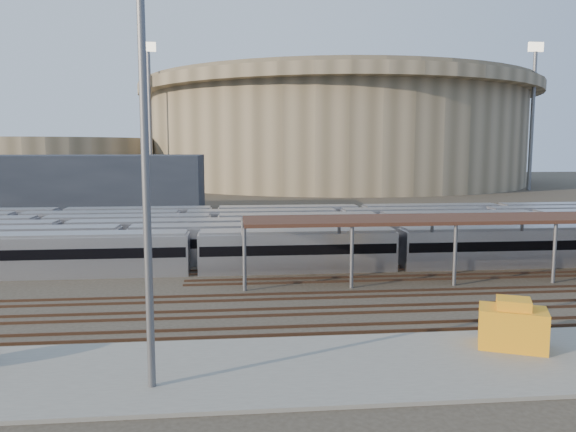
# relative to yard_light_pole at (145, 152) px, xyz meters

# --- Properties ---
(ground) EXTENTS (420.00, 420.00, 0.00)m
(ground) POSITION_rel_yard_light_pole_xyz_m (12.74, 16.66, -11.03)
(ground) COLOR #383026
(ground) RESTS_ON ground
(apron) EXTENTS (50.00, 9.00, 0.20)m
(apron) POSITION_rel_yard_light_pole_xyz_m (7.74, 1.66, -10.93)
(apron) COLOR gray
(apron) RESTS_ON ground
(subway_trains) EXTENTS (127.24, 23.90, 3.60)m
(subway_trains) POSITION_rel_yard_light_pole_xyz_m (15.80, 35.16, -9.23)
(subway_trains) COLOR silver
(subway_trains) RESTS_ON ground
(empty_tracks) EXTENTS (170.00, 9.62, 0.18)m
(empty_tracks) POSITION_rel_yard_light_pole_xyz_m (12.74, 11.66, -10.94)
(empty_tracks) COLOR #4C3323
(empty_tracks) RESTS_ON ground
(stadium) EXTENTS (124.00, 124.00, 32.50)m
(stadium) POSITION_rel_yard_light_pole_xyz_m (37.74, 156.66, 5.44)
(stadium) COLOR gray
(stadium) RESTS_ON ground
(secondary_arena) EXTENTS (56.00, 56.00, 14.00)m
(secondary_arena) POSITION_rel_yard_light_pole_xyz_m (-47.26, 146.66, -4.03)
(secondary_arena) COLOR gray
(secondary_arena) RESTS_ON ground
(service_building) EXTENTS (42.00, 20.00, 10.00)m
(service_building) POSITION_rel_yard_light_pole_xyz_m (-22.26, 71.66, -6.03)
(service_building) COLOR #1E232D
(service_building) RESTS_ON ground
(floodlight_0) EXTENTS (4.00, 1.00, 38.40)m
(floodlight_0) POSITION_rel_yard_light_pole_xyz_m (-17.26, 126.66, 9.62)
(floodlight_0) COLOR slate
(floodlight_0) RESTS_ON ground
(floodlight_2) EXTENTS (4.00, 1.00, 38.40)m
(floodlight_2) POSITION_rel_yard_light_pole_xyz_m (82.74, 116.66, 9.62)
(floodlight_2) COLOR slate
(floodlight_2) RESTS_ON ground
(floodlight_3) EXTENTS (4.00, 1.00, 38.40)m
(floodlight_3) POSITION_rel_yard_light_pole_xyz_m (2.74, 176.66, 9.62)
(floodlight_3) COLOR slate
(floodlight_3) RESTS_ON ground
(yard_light_pole) EXTENTS (0.81, 0.36, 21.50)m
(yard_light_pole) POSITION_rel_yard_light_pole_xyz_m (0.00, 0.00, 0.00)
(yard_light_pole) COLOR slate
(yard_light_pole) RESTS_ON apron
(yellow_equipment) EXTENTS (4.14, 3.47, 2.22)m
(yellow_equipment) POSITION_rel_yard_light_pole_xyz_m (19.18, 3.19, -9.72)
(yellow_equipment) COLOR orange
(yellow_equipment) RESTS_ON apron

